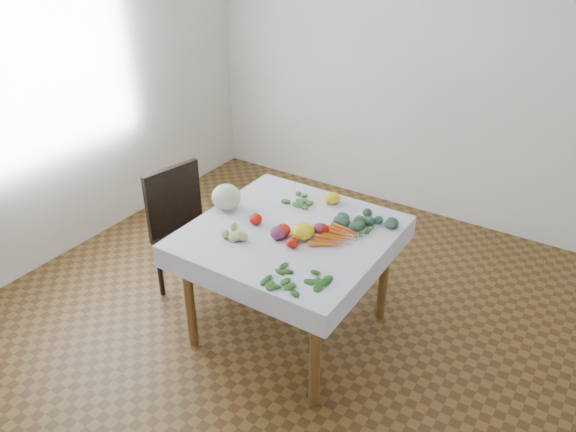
{
  "coord_description": "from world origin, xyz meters",
  "views": [
    {
      "loc": [
        1.52,
        -2.38,
        2.47
      ],
      "look_at": [
        -0.04,
        0.04,
        0.82
      ],
      "focal_mm": 35.0,
      "sensor_mm": 36.0,
      "label": 1
    }
  ],
  "objects_px": {
    "table": "(290,245)",
    "chair": "(185,226)",
    "cabbage": "(226,197)",
    "carrot_bunch": "(338,237)",
    "heirloom_back": "(332,198)"
  },
  "relations": [
    {
      "from": "cabbage",
      "to": "heirloom_back",
      "type": "relative_size",
      "value": 1.75
    },
    {
      "from": "table",
      "to": "chair",
      "type": "relative_size",
      "value": 1.08
    },
    {
      "from": "chair",
      "to": "heirloom_back",
      "type": "distance_m",
      "value": 1.02
    },
    {
      "from": "table",
      "to": "carrot_bunch",
      "type": "height_order",
      "value": "carrot_bunch"
    },
    {
      "from": "chair",
      "to": "cabbage",
      "type": "xyz_separation_m",
      "value": [
        0.35,
        0.03,
        0.31
      ]
    },
    {
      "from": "table",
      "to": "heirloom_back",
      "type": "xyz_separation_m",
      "value": [
        0.04,
        0.43,
        0.14
      ]
    },
    {
      "from": "cabbage",
      "to": "chair",
      "type": "bearing_deg",
      "value": -174.84
    },
    {
      "from": "table",
      "to": "chair",
      "type": "height_order",
      "value": "chair"
    },
    {
      "from": "cabbage",
      "to": "carrot_bunch",
      "type": "xyz_separation_m",
      "value": [
        0.76,
        0.06,
        -0.07
      ]
    },
    {
      "from": "table",
      "to": "chair",
      "type": "bearing_deg",
      "value": -178.5
    },
    {
      "from": "cabbage",
      "to": "heirloom_back",
      "type": "bearing_deg",
      "value": 38.82
    },
    {
      "from": "table",
      "to": "carrot_bunch",
      "type": "bearing_deg",
      "value": 13.07
    },
    {
      "from": "table",
      "to": "carrot_bunch",
      "type": "relative_size",
      "value": 3.44
    },
    {
      "from": "chair",
      "to": "carrot_bunch",
      "type": "relative_size",
      "value": 3.19
    },
    {
      "from": "table",
      "to": "heirloom_back",
      "type": "bearing_deg",
      "value": 84.28
    }
  ]
}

